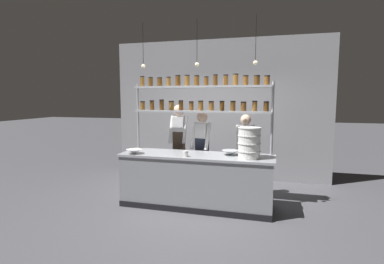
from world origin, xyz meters
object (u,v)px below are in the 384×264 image
at_px(chef_center, 202,148).
at_px(prep_bowl_near_left, 230,153).
at_px(container_stack, 249,143).
at_px(serving_cup_front, 186,154).
at_px(spice_shelf_unit, 202,100).
at_px(chef_right, 245,150).
at_px(chef_left, 179,141).
at_px(prep_bowl_center_front, 134,152).

bearing_deg(chef_center, prep_bowl_near_left, -27.96).
xyz_separation_m(container_stack, serving_cup_front, (-1.02, -0.15, -0.20)).
distance_m(spice_shelf_unit, chef_center, 0.95).
bearing_deg(chef_right, serving_cup_front, -144.58).
xyz_separation_m(chef_left, chef_center, (0.54, -0.22, -0.08)).
xyz_separation_m(chef_center, serving_cup_front, (-0.07, -0.85, 0.03)).
xyz_separation_m(chef_center, prep_bowl_near_left, (0.62, -0.51, 0.02)).
bearing_deg(chef_right, container_stack, -94.58).
height_order(chef_center, serving_cup_front, chef_center).
bearing_deg(chef_left, prep_bowl_near_left, -33.35).
distance_m(chef_right, prep_bowl_near_left, 0.70).
relative_size(prep_bowl_near_left, serving_cup_front, 3.04).
bearing_deg(serving_cup_front, chef_center, 85.46).
height_order(spice_shelf_unit, chef_left, spice_shelf_unit).
bearing_deg(container_stack, spice_shelf_unit, 154.50).
bearing_deg(prep_bowl_center_front, chef_left, 65.87).
height_order(spice_shelf_unit, serving_cup_front, spice_shelf_unit).
xyz_separation_m(spice_shelf_unit, prep_bowl_center_front, (-1.07, -0.56, -0.89)).
bearing_deg(serving_cup_front, container_stack, 8.21).
height_order(chef_right, serving_cup_front, chef_right).
bearing_deg(serving_cup_front, chef_left, 113.57).
distance_m(prep_bowl_center_front, serving_cup_front, 0.95).
bearing_deg(container_stack, serving_cup_front, -171.79).
relative_size(spice_shelf_unit, chef_center, 1.55).
bearing_deg(chef_right, chef_left, 163.60).
height_order(chef_center, prep_bowl_center_front, chef_center).
relative_size(container_stack, serving_cup_front, 5.15).
bearing_deg(container_stack, chef_right, 99.29).
height_order(container_stack, prep_bowl_center_front, container_stack).
xyz_separation_m(prep_bowl_near_left, prep_bowl_center_front, (-1.63, -0.33, -0.00)).
relative_size(chef_center, chef_right, 1.03).
bearing_deg(prep_bowl_center_front, chef_right, 28.84).
bearing_deg(serving_cup_front, prep_bowl_near_left, 26.36).
bearing_deg(chef_left, prep_bowl_center_front, -115.07).
height_order(chef_right, container_stack, chef_right).
bearing_deg(spice_shelf_unit, chef_right, 30.65).
bearing_deg(prep_bowl_near_left, container_stack, -30.63).
bearing_deg(prep_bowl_near_left, spice_shelf_unit, 157.71).
bearing_deg(prep_bowl_near_left, chef_left, 147.60).
relative_size(spice_shelf_unit, container_stack, 5.05).
distance_m(chef_center, container_stack, 1.21).
xyz_separation_m(spice_shelf_unit, serving_cup_front, (-0.12, -0.57, -0.88)).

